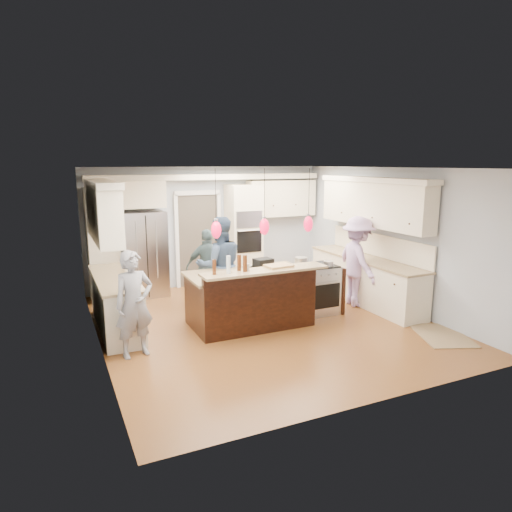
{
  "coord_description": "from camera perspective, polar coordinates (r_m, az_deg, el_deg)",
  "views": [
    {
      "loc": [
        -3.32,
        -6.9,
        2.78
      ],
      "look_at": [
        0.0,
        0.35,
        1.15
      ],
      "focal_mm": 32.0,
      "sensor_mm": 36.0,
      "label": 1
    }
  ],
  "objects": [
    {
      "name": "refrigerator",
      "position": [
        9.89,
        -13.83,
        0.25
      ],
      "size": [
        0.9,
        0.7,
        1.8
      ],
      "primitive_type": "cube",
      "color": "#B7B7BC",
      "rests_on": "ground"
    },
    {
      "name": "floor_rug",
      "position": [
        8.19,
        22.23,
        -9.16
      ],
      "size": [
        1.1,
        1.29,
        0.01
      ],
      "primitive_type": "cube",
      "rotation": [
        0.0,
        0.0,
        -0.38
      ],
      "color": "#987953",
      "rests_on": "ground"
    },
    {
      "name": "kitchen_island",
      "position": [
        7.96,
        -0.79,
        -5.2
      ],
      "size": [
        2.1,
        1.46,
        1.12
      ],
      "color": "black",
      "rests_on": "ground"
    },
    {
      "name": "pot_large",
      "position": [
        8.53,
        5.63,
        -0.63
      ],
      "size": [
        0.24,
        0.24,
        0.14
      ],
      "primitive_type": "cylinder",
      "color": "#B7B7BC",
      "rests_on": "island_range"
    },
    {
      "name": "drink_can",
      "position": [
        7.16,
        -1.05,
        -1.41
      ],
      "size": [
        0.06,
        0.06,
        0.11
      ],
      "primitive_type": "cylinder",
      "rotation": [
        0.0,
        0.0,
        0.03
      ],
      "color": "#B7B7BC",
      "rests_on": "kitchen_island"
    },
    {
      "name": "cutting_board",
      "position": [
        7.44,
        2.85,
        -1.23
      ],
      "size": [
        0.45,
        0.34,
        0.03
      ],
      "primitive_type": "cube",
      "rotation": [
        0.0,
        0.0,
        0.09
      ],
      "color": "tan",
      "rests_on": "kitchen_island"
    },
    {
      "name": "island_range",
      "position": [
        8.67,
        7.57,
        -4.09
      ],
      "size": [
        0.82,
        0.71,
        0.92
      ],
      "color": "#B7B7BC",
      "rests_on": "ground"
    },
    {
      "name": "beer_bottle_b",
      "position": [
        7.09,
        -1.38,
        -0.91
      ],
      "size": [
        0.09,
        0.09,
        0.26
      ],
      "primitive_type": "cylinder",
      "rotation": [
        0.0,
        0.0,
        0.41
      ],
      "color": "#45200C",
      "rests_on": "kitchen_island"
    },
    {
      "name": "person_far_left",
      "position": [
        8.46,
        -4.54,
        -1.24
      ],
      "size": [
        0.97,
        0.81,
        1.83
      ],
      "primitive_type": "imported",
      "rotation": [
        0.0,
        0.0,
        3.0
      ],
      "color": "#334763",
      "rests_on": "ground"
    },
    {
      "name": "back_upper_cabinets",
      "position": [
        10.06,
        -9.67,
        5.05
      ],
      "size": [
        5.3,
        0.61,
        2.54
      ],
      "color": "#F0E4C2",
      "rests_on": "ground"
    },
    {
      "name": "oven_column",
      "position": [
        10.53,
        -1.54,
        2.65
      ],
      "size": [
        0.72,
        0.69,
        2.3
      ],
      "color": "#F0E4C2",
      "rests_on": "ground"
    },
    {
      "name": "person_range_side",
      "position": [
        9.15,
        12.57,
        -0.68
      ],
      "size": [
        0.8,
        1.22,
        1.77
      ],
      "primitive_type": "imported",
      "rotation": [
        0.0,
        0.0,
        1.45
      ],
      "color": "#B695C9",
      "rests_on": "ground"
    },
    {
      "name": "water_bottle",
      "position": [
        6.97,
        -3.46,
        -1.08
      ],
      "size": [
        0.07,
        0.07,
        0.28
      ],
      "primitive_type": "cylinder",
      "rotation": [
        0.0,
        0.0,
        -0.08
      ],
      "color": "silver",
      "rests_on": "kitchen_island"
    },
    {
      "name": "right_counter_run",
      "position": [
        9.39,
        13.83,
        0.63
      ],
      "size": [
        0.64,
        3.1,
        2.51
      ],
      "color": "#F0E4C2",
      "rests_on": "ground"
    },
    {
      "name": "ground_plane",
      "position": [
        8.15,
        1.04,
        -8.4
      ],
      "size": [
        6.0,
        6.0,
        0.0
      ],
      "primitive_type": "plane",
      "color": "#8F5C27",
      "rests_on": "ground"
    },
    {
      "name": "beer_bottle_c",
      "position": [
        7.16,
        -2.13,
        -0.82
      ],
      "size": [
        0.08,
        0.08,
        0.26
      ],
      "primitive_type": "cylinder",
      "rotation": [
        0.0,
        0.0,
        0.41
      ],
      "color": "#45200C",
      "rests_on": "kitchen_island"
    },
    {
      "name": "room_shell",
      "position": [
        7.72,
        1.09,
        4.39
      ],
      "size": [
        5.54,
        6.04,
        2.72
      ],
      "color": "#B2BCC6",
      "rests_on": "ground"
    },
    {
      "name": "person_far_right",
      "position": [
        9.14,
        -6.0,
        -1.33
      ],
      "size": [
        0.93,
        0.51,
        1.5
      ],
      "primitive_type": "imported",
      "rotation": [
        0.0,
        0.0,
        2.98
      ],
      "color": "#455D61",
      "rests_on": "ground"
    },
    {
      "name": "pendant_lights",
      "position": [
        7.16,
        1.05,
        3.71
      ],
      "size": [
        1.75,
        0.15,
        1.03
      ],
      "color": "black",
      "rests_on": "ground"
    },
    {
      "name": "beer_bottle_a",
      "position": [
        6.92,
        -5.24,
        -1.39
      ],
      "size": [
        0.07,
        0.07,
        0.23
      ],
      "primitive_type": "cylinder",
      "rotation": [
        0.0,
        0.0,
        0.18
      ],
      "color": "#45200C",
      "rests_on": "kitchen_island"
    },
    {
      "name": "person_bar_end",
      "position": [
        6.83,
        -14.99,
        -5.84
      ],
      "size": [
        0.64,
        0.49,
        1.57
      ],
      "primitive_type": "imported",
      "rotation": [
        0.0,
        0.0,
        0.22
      ],
      "color": "gray",
      "rests_on": "ground"
    },
    {
      "name": "pot_small",
      "position": [
        8.51,
        9.05,
        -0.91
      ],
      "size": [
        0.18,
        0.18,
        0.09
      ],
      "primitive_type": "cylinder",
      "color": "#B7B7BC",
      "rests_on": "island_range"
    },
    {
      "name": "left_cabinets",
      "position": [
        7.94,
        -17.67,
        -1.55
      ],
      "size": [
        0.64,
        2.3,
        2.51
      ],
      "color": "#F0E4C2",
      "rests_on": "ground"
    }
  ]
}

